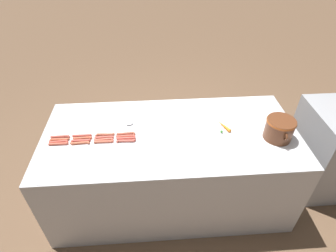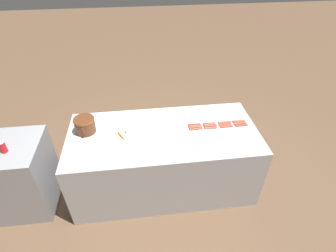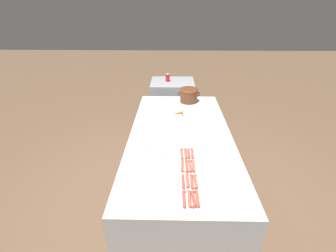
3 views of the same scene
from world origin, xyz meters
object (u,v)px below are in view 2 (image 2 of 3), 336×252
hot_dog_7 (195,127)px  soda_can (3,147)px  hot_dog_5 (225,125)px  hot_dog_3 (196,129)px  hot_dog_10 (210,124)px  hot_dog_13 (224,122)px  bean_pot (85,124)px  serving_spoon (196,139)px  hot_dog_11 (195,126)px  hot_dog_0 (241,125)px  hot_dog_9 (225,123)px  back_cabinet (23,176)px  hot_dog_6 (210,126)px  hot_dog_14 (209,123)px  hot_dog_2 (211,128)px  hot_dog_8 (239,122)px  carrot (122,136)px  hot_dog_4 (240,124)px  hot_dog_12 (238,121)px  hot_dog_1 (227,126)px  hot_dog_15 (194,124)px

hot_dog_7 → soda_can: size_ratio=1.33×
hot_dog_5 → soda_can: soda_can is taller
hot_dog_3 → hot_dog_5: bearing=-85.2°
hot_dog_10 → hot_dog_13: size_ratio=1.00×
bean_pot → serving_spoon: (-0.31, -1.25, -0.10)m
hot_dog_11 → hot_dog_0: bearing=-96.0°
hot_dog_0 → serving_spoon: hot_dog_0 is taller
hot_dog_5 → hot_dog_9: bearing=-14.2°
back_cabinet → hot_dog_13: back_cabinet is taller
hot_dog_6 → hot_dog_0: bearing=-94.9°
hot_dog_6 → hot_dog_14: same height
hot_dog_2 → hot_dog_11: 0.19m
hot_dog_0 → hot_dog_10: 0.38m
soda_can → hot_dog_8: bearing=-84.8°
hot_dog_0 → bean_pot: size_ratio=0.55×
back_cabinet → soda_can: size_ratio=7.43×
hot_dog_0 → hot_dog_13: 0.20m
hot_dog_0 → carrot: carrot is taller
hot_dog_13 → bean_pot: 1.67m
hot_dog_4 → hot_dog_5: 0.19m
hot_dog_0 → hot_dog_12: same height
hot_dog_1 → hot_dog_15: 0.39m
hot_dog_6 → bean_pot: bean_pot is taller
hot_dog_4 → hot_dog_15: same height
back_cabinet → hot_dog_9: back_cabinet is taller
hot_dog_10 → hot_dog_13: bearing=-81.7°
back_cabinet → hot_dog_3: bearing=-87.4°
hot_dog_6 → serving_spoon: hot_dog_6 is taller
hot_dog_9 → hot_dog_10: (0.00, 0.19, 0.00)m
hot_dog_10 → serving_spoon: hot_dog_10 is taller
hot_dog_8 → hot_dog_12: size_ratio=1.00×
hot_dog_11 → hot_dog_5: bearing=-94.5°
hot_dog_0 → hot_dog_6: bearing=85.1°
back_cabinet → hot_dog_15: back_cabinet is taller
hot_dog_7 → hot_dog_14: size_ratio=1.00×
hot_dog_8 → hot_dog_13: bearing=81.4°
hot_dog_6 → bean_pot: bearing=86.3°
hot_dog_5 → hot_dog_10: 0.19m
hot_dog_1 → hot_dog_8: 0.19m
hot_dog_0 → hot_dog_7: same height
hot_dog_0 → hot_dog_11: bearing=84.0°
hot_dog_12 → hot_dog_2: bearing=103.5°
back_cabinet → hot_dog_7: bearing=-86.5°
hot_dog_12 → hot_dog_9: bearing=98.6°
hot_dog_2 → hot_dog_8: bearing=-80.5°
hot_dog_0 → hot_dog_10: same height
hot_dog_3 → bean_pot: size_ratio=0.55×
soda_can → carrot: bearing=-83.4°
hot_dog_2 → serving_spoon: (-0.19, 0.22, -0.00)m
hot_dog_5 → soda_can: bearing=94.8°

